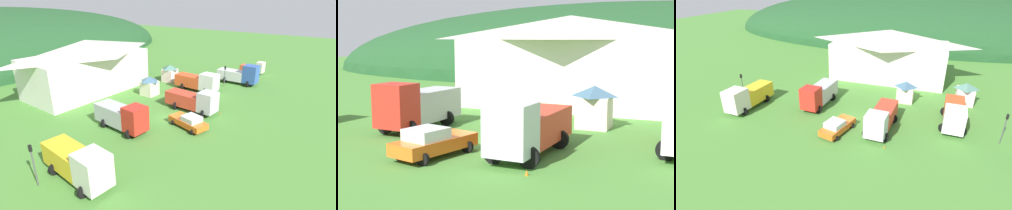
% 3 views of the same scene
% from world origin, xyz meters
% --- Properties ---
extents(ground_plane, '(200.00, 200.00, 0.00)m').
position_xyz_m(ground_plane, '(0.00, 0.00, 0.00)').
color(ground_plane, '#477F33').
extents(forested_hill_backdrop, '(122.02, 60.00, 25.50)m').
position_xyz_m(forested_hill_backdrop, '(0.00, 61.94, 0.00)').
color(forested_hill_backdrop, '#1E4723').
rests_on(forested_hill_backdrop, ground).
extents(depot_building, '(20.71, 10.28, 8.45)m').
position_xyz_m(depot_building, '(1.13, 17.62, 4.36)').
color(depot_building, white).
rests_on(depot_building, ground).
extents(play_shed_cream, '(2.45, 2.50, 3.06)m').
position_xyz_m(play_shed_cream, '(5.54, 8.12, 1.58)').
color(play_shed_cream, beige).
rests_on(play_shed_cream, ground).
extents(crane_truck_red, '(3.39, 7.31, 3.45)m').
position_xyz_m(crane_truck_red, '(-5.78, 2.62, 1.75)').
color(crane_truck_red, red).
rests_on(crane_truck_red, ground).
extents(tow_truck_silver, '(3.29, 7.57, 3.21)m').
position_xyz_m(tow_truck_silver, '(3.94, -1.16, 1.61)').
color(tow_truck_silver, silver).
rests_on(tow_truck_silver, ground).
extents(service_pickup_orange, '(3.18, 5.29, 1.66)m').
position_xyz_m(service_pickup_orange, '(-0.75, -3.38, 0.83)').
color(service_pickup_orange, orange).
rests_on(service_pickup_orange, ground).
extents(traffic_cone_near_pickup, '(0.36, 0.36, 0.56)m').
position_xyz_m(traffic_cone_near_pickup, '(5.16, -4.63, 0.00)').
color(traffic_cone_near_pickup, orange).
rests_on(traffic_cone_near_pickup, ground).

